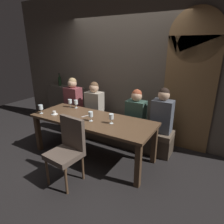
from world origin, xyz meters
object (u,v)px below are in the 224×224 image
Objects in this scene: diner_redhead at (73,97)px; wine_glass_far_right at (111,117)px; chair_near_side at (68,147)px; dining_table at (92,123)px; wine_glass_near_right at (41,108)px; diner_far_end at (136,109)px; wine_bottle_dark_red at (60,81)px; wine_glass_far_left at (70,102)px; banquette_bench at (112,130)px; wine_glass_center_back at (76,102)px; wine_glass_end_left at (91,114)px; diner_near_end at (162,112)px; espresso_cup at (54,113)px; fork_on_table at (86,116)px; diner_bearded at (94,101)px.

diner_redhead is 1.59m from wine_glass_far_right.
chair_near_side is 1.20× the size of diner_redhead.
wine_glass_near_right is at bearing -164.56° from dining_table.
diner_redhead is at bearing -179.71° from diner_far_end.
dining_table is 2.09m from wine_bottle_dark_red.
wine_glass_far_left is (-1.16, 0.32, 0.00)m from wine_glass_far_right.
banquette_bench is at bearing 90.00° from dining_table.
wine_glass_far_right is 1.00× the size of wine_glass_center_back.
chair_near_side is 5.98× the size of wine_glass_center_back.
dining_table is at bearing 116.74° from wine_glass_end_left.
diner_near_end is (1.02, 0.70, 0.18)m from dining_table.
diner_far_end is (0.53, 0.69, 0.14)m from dining_table.
wine_glass_center_back is at bearing -42.70° from diner_redhead.
wine_bottle_dark_red is 2.43m from wine_glass_far_right.
espresso_cup is at bearing -165.40° from dining_table.
dining_table is 0.73m from wine_glass_center_back.
wine_glass_end_left is (1.02, 0.16, 0.00)m from wine_glass_near_right.
wine_glass_center_back reaches higher than fork_on_table.
wine_glass_far_right is at bearing 16.94° from fork_on_table.
wine_glass_far_right is (1.42, -0.70, 0.02)m from diner_redhead.
chair_near_side is at bearing -123.56° from diner_near_end.
wine_bottle_dark_red is (-2.29, 0.36, 0.28)m from diner_far_end.
wine_glass_far_right and wine_glass_center_back have the same top height.
banquette_bench is 3.42× the size of diner_far_end.
wine_glass_near_right is (-1.99, -0.97, 0.02)m from diner_near_end.
diner_redhead is at bearing 92.84° from wine_glass_near_right.
diner_redhead is 4.80× the size of fork_on_table.
fork_on_table is (0.59, -0.26, -0.11)m from wine_glass_far_left.
diner_far_end is at bearing -2.34° from diner_bearded.
dining_table is 3.01× the size of diner_far_end.
chair_near_side is 2.60m from wine_bottle_dark_red.
dining_table is 0.88× the size of banquette_bench.
wine_glass_center_back is at bearing 148.06° from wine_glass_end_left.
wine_glass_far_right is 0.96× the size of fork_on_table.
wine_glass_near_right is (-0.97, -0.97, 0.62)m from banquette_bench.
fork_on_table is (-0.17, 0.03, 0.09)m from dining_table.
wine_bottle_dark_red is 1.99× the size of wine_glass_center_back.
fork_on_table reaches higher than banquette_bench.
wine_bottle_dark_red reaches higher than wine_glass_near_right.
wine_glass_far_right is (0.41, -0.73, 0.63)m from banquette_bench.
wine_glass_near_right is (-0.51, -0.99, 0.04)m from diner_bearded.
diner_redhead is 2.04m from diner_near_end.
diner_near_end is at bearing 49.62° from wine_glass_far_right.
wine_glass_far_left is (-0.76, 0.29, 0.20)m from dining_table.
diner_redhead is at bearing 123.62° from wine_glass_far_left.
wine_glass_far_left is at bearing -124.53° from diner_bearded.
diner_far_end is 4.46× the size of wine_glass_far_right.
wine_bottle_dark_red reaches higher than banquette_bench.
wine_glass_far_right is 1.09m from wine_glass_center_back.
wine_glass_end_left is 0.80m from wine_glass_center_back.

